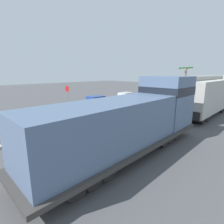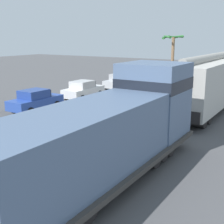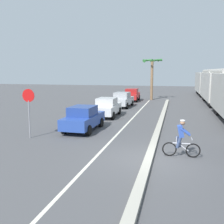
{
  "view_description": "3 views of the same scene",
  "coord_description": "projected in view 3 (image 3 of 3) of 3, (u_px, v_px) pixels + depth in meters",
  "views": [
    {
      "loc": [
        11.61,
        -9.24,
        4.45
      ],
      "look_at": [
        1.45,
        1.1,
        1.16
      ],
      "focal_mm": 28.0,
      "sensor_mm": 36.0,
      "label": 1
    },
    {
      "loc": [
        11.87,
        -11.22,
        5.39
      ],
      "look_at": [
        3.55,
        1.98,
        1.59
      ],
      "focal_mm": 50.0,
      "sensor_mm": 36.0,
      "label": 2
    },
    {
      "loc": [
        1.06,
        -11.34,
        3.87
      ],
      "look_at": [
        -3.43,
        6.99,
        0.94
      ],
      "focal_mm": 42.0,
      "sensor_mm": 36.0,
      "label": 3
    }
  ],
  "objects": [
    {
      "name": "hopper_car_middle",
      "position": [
        217.0,
        86.0,
        31.45
      ],
      "size": [
        2.9,
        10.6,
        4.18
      ],
      "color": "beige",
      "rests_on": "ground"
    },
    {
      "name": "parked_car_blue",
      "position": [
        83.0,
        118.0,
        17.28
      ],
      "size": [
        1.88,
        4.22,
        1.62
      ],
      "color": "#28479E",
      "rests_on": "ground"
    },
    {
      "name": "stop_sign",
      "position": [
        29.0,
        104.0,
        15.11
      ],
      "size": [
        0.76,
        0.08,
        2.88
      ],
      "color": "gray",
      "rests_on": "ground"
    },
    {
      "name": "ground_plane",
      "position": [
        149.0,
        159.0,
        11.73
      ],
      "size": [
        120.0,
        120.0,
        0.0
      ],
      "primitive_type": "plane",
      "color": "#4C4C4F"
    },
    {
      "name": "cyclist",
      "position": [
        181.0,
        139.0,
        11.88
      ],
      "size": [
        1.71,
        0.48,
        1.71
      ],
      "color": "black",
      "rests_on": "ground"
    },
    {
      "name": "palm_tree_near",
      "position": [
        152.0,
        68.0,
        35.42
      ],
      "size": [
        2.73,
        2.79,
        5.69
      ],
      "color": "#846647",
      "rests_on": "ground"
    },
    {
      "name": "hopper_car_trailing",
      "position": [
        206.0,
        83.0,
        42.58
      ],
      "size": [
        2.9,
        10.6,
        4.18
      ],
      "color": "#B7B4AD",
      "rests_on": "ground"
    },
    {
      "name": "lane_stripe",
      "position": [
        123.0,
        128.0,
        18.05
      ],
      "size": [
        0.14,
        36.0,
        0.01
      ],
      "primitive_type": "cube",
      "color": "silver",
      "rests_on": "ground"
    },
    {
      "name": "median_curb",
      "position": [
        158.0,
        129.0,
        17.48
      ],
      "size": [
        0.36,
        36.0,
        0.16
      ],
      "primitive_type": "cube",
      "color": "#B2AD9E",
      "rests_on": "ground"
    },
    {
      "name": "parked_car_silver",
      "position": [
        122.0,
        100.0,
        28.64
      ],
      "size": [
        1.98,
        4.27,
        1.62
      ],
      "color": "#B7BABF",
      "rests_on": "ground"
    },
    {
      "name": "parked_car_red",
      "position": [
        132.0,
        95.0,
        34.57
      ],
      "size": [
        1.92,
        4.24,
        1.62
      ],
      "color": "red",
      "rests_on": "ground"
    },
    {
      "name": "parked_car_white",
      "position": [
        107.0,
        107.0,
        22.59
      ],
      "size": [
        1.87,
        4.22,
        1.62
      ],
      "color": "silver",
      "rests_on": "ground"
    }
  ]
}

